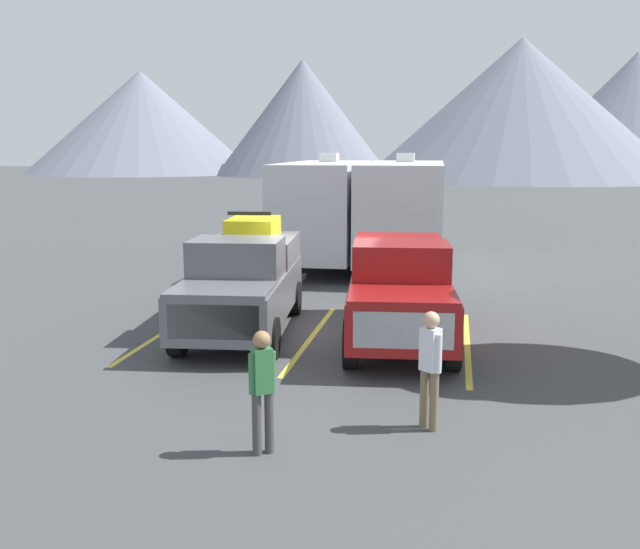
# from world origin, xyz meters

# --- Properties ---
(ground_plane) EXTENTS (240.00, 240.00, 0.00)m
(ground_plane) POSITION_xyz_m (0.00, 0.00, 0.00)
(ground_plane) COLOR #3F4244
(pickup_truck_a) EXTENTS (2.56, 5.58, 2.58)m
(pickup_truck_a) POSITION_xyz_m (-1.59, -0.63, 1.17)
(pickup_truck_a) COLOR #595B60
(pickup_truck_a) RESTS_ON ground
(pickup_truck_b) EXTENTS (2.61, 5.86, 2.16)m
(pickup_truck_b) POSITION_xyz_m (1.84, -0.71, 1.14)
(pickup_truck_b) COLOR maroon
(pickup_truck_b) RESTS_ON ground
(lot_stripe_a) EXTENTS (0.12, 5.50, 0.01)m
(lot_stripe_a) POSITION_xyz_m (-3.28, -0.99, 0.00)
(lot_stripe_a) COLOR gold
(lot_stripe_a) RESTS_ON ground
(lot_stripe_b) EXTENTS (0.12, 5.50, 0.01)m
(lot_stripe_b) POSITION_xyz_m (0.00, -0.99, 0.00)
(lot_stripe_b) COLOR gold
(lot_stripe_b) RESTS_ON ground
(lot_stripe_c) EXTENTS (0.12, 5.50, 0.01)m
(lot_stripe_c) POSITION_xyz_m (3.28, -0.99, 0.00)
(lot_stripe_c) COLOR gold
(lot_stripe_c) RESTS_ON ground
(camper_trailer_a) EXTENTS (2.68, 8.61, 3.81)m
(camper_trailer_a) POSITION_xyz_m (-1.43, 8.27, 2.01)
(camper_trailer_a) COLOR silver
(camper_trailer_a) RESTS_ON ground
(camper_trailer_b) EXTENTS (2.77, 8.82, 3.82)m
(camper_trailer_b) POSITION_xyz_m (1.24, 8.23, 2.01)
(camper_trailer_b) COLOR silver
(camper_trailer_b) RESTS_ON ground
(person_a) EXTENTS (0.32, 0.30, 1.69)m
(person_a) POSITION_xyz_m (0.53, -6.79, 0.97)
(person_a) COLOR #3F3F42
(person_a) RESTS_ON ground
(person_b) EXTENTS (0.33, 0.32, 1.75)m
(person_b) POSITION_xyz_m (2.66, -5.52, 1.01)
(person_b) COLOR #726047
(person_b) RESTS_ON ground
(mountain_ridge) EXTENTS (138.74, 47.60, 17.48)m
(mountain_ridge) POSITION_xyz_m (5.13, 85.50, 7.81)
(mountain_ridge) COLOR slate
(mountain_ridge) RESTS_ON ground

